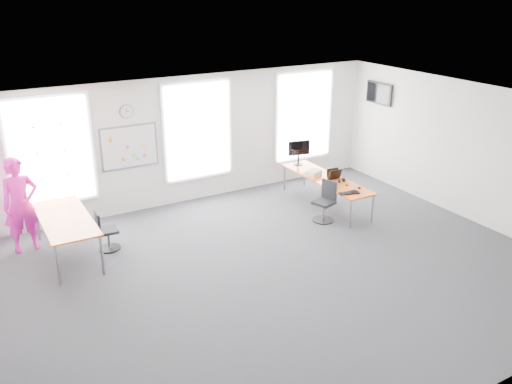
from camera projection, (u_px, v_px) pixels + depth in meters
floor at (275, 271)px, 9.94m from camera, size 10.00×10.00×0.00m
ceiling at (277, 110)px, 8.85m from camera, size 10.00×10.00×0.00m
wall_back at (186, 140)px, 12.63m from camera, size 10.00×0.00×10.00m
wall_front at (460, 308)px, 6.16m from camera, size 10.00×0.00×10.00m
wall_right at (472, 153)px, 11.70m from camera, size 0.00×10.00×10.00m
window_left at (51, 151)px, 11.14m from camera, size 1.60×0.06×2.20m
window_mid at (198, 131)px, 12.67m from camera, size 1.60×0.06×2.20m
window_right at (303, 116)px, 14.06m from camera, size 1.60×0.06×2.20m
desk_right at (326, 180)px, 12.68m from camera, size 0.73×2.75×0.67m
desk_left at (65, 221)px, 10.24m from camera, size 0.88×2.20×0.80m
chair_right at (325, 203)px, 11.94m from camera, size 0.51×0.51×0.90m
chair_left at (105, 233)px, 10.62m from camera, size 0.44×0.44×0.83m
person at (21, 205)px, 10.43m from camera, size 0.73×0.52×1.89m
whiteboard at (129, 147)px, 11.96m from camera, size 1.20×0.03×0.90m
wall_clock at (126, 111)px, 11.67m from camera, size 0.30×0.04×0.30m
tv at (379, 93)px, 13.82m from camera, size 0.06×0.90×0.55m
keyboard at (349, 193)px, 11.75m from camera, size 0.48×0.29×0.02m
mouse at (359, 188)px, 12.01m from camera, size 0.08×0.11×0.04m
lens_cap at (347, 185)px, 12.20m from camera, size 0.09×0.09×0.01m
headphones at (341, 181)px, 12.38m from camera, size 0.17×0.09×0.10m
laptop_sleeve at (334, 174)px, 12.54m from camera, size 0.32×0.19×0.26m
paper_stack at (314, 173)px, 12.81m from camera, size 0.42×0.37×0.12m
monitor at (299, 150)px, 13.47m from camera, size 0.55×0.23×0.62m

